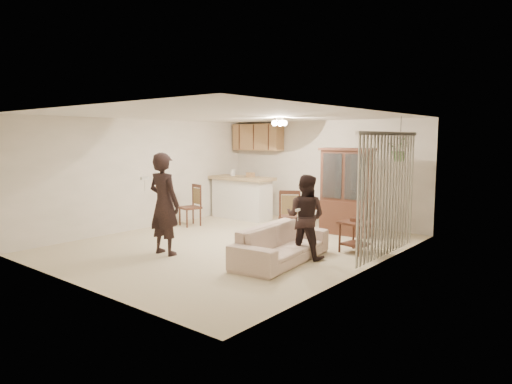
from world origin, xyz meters
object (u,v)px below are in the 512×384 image
Objects in this scene: sofa at (281,240)px; chair_bar at (190,214)px; adult at (164,205)px; child at (305,220)px; side_table at (356,236)px; chair_hutch_left at (319,214)px; china_hutch at (347,192)px; chair_hutch_right at (290,224)px.

chair_bar is at bearing 64.86° from sofa.
adult is 2.51m from child.
side_table is 0.66× the size of chair_hutch_left.
sofa is 1.00× the size of china_hutch.
sofa is 2.74m from china_hutch.
sofa is 0.56m from child.
china_hutch is at bearing 37.92° from chair_bar.
child is 2.30m from china_hutch.
child is 1.11m from side_table.
child is at bearing 102.54° from chair_hutch_right.
child is 1.32× the size of chair_hutch_right.
child is (2.10, 1.35, -0.22)m from adult.
adult is (-1.91, -0.92, 0.53)m from sofa.
side_table is (2.60, 2.27, -0.60)m from adult.
chair_hutch_left reaches higher than sofa.
chair_hutch_right reaches higher than side_table.
sofa is at bearing -26.54° from chair_hutch_left.
child is at bearing -83.02° from china_hutch.
china_hutch is 2.95× the size of side_table.
sofa is 3.45m from chair_hutch_left.
china_hutch reaches higher than adult.
adult reaches higher than chair_hutch_right.
adult reaches higher than child.
chair_hutch_left is at bearing 135.62° from side_table.
chair_hutch_left is at bearing -102.88° from adult.
china_hutch reaches higher than chair_hutch_left.
china_hutch reaches higher than side_table.
chair_bar is 1.02× the size of chair_hutch_left.
china_hutch is 1.83× the size of chair_hutch_right.
chair_hutch_right reaches higher than chair_bar.
sofa is 3.76m from chair_bar.
adult is at bearing -138.84° from side_table.
chair_bar is 3.09m from chair_hutch_left.
chair_bar reaches higher than sofa.
side_table is at bearing 140.09° from chair_hutch_right.
adult is at bearing -56.66° from chair_hutch_left.
child reaches higher than chair_bar.
child is (0.19, 0.43, 0.31)m from sofa.
adult is at bearing 109.40° from sofa.
china_hutch reaches higher than child.
sofa is at bearing -117.18° from side_table.
side_table is 1.64m from chair_hutch_right.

